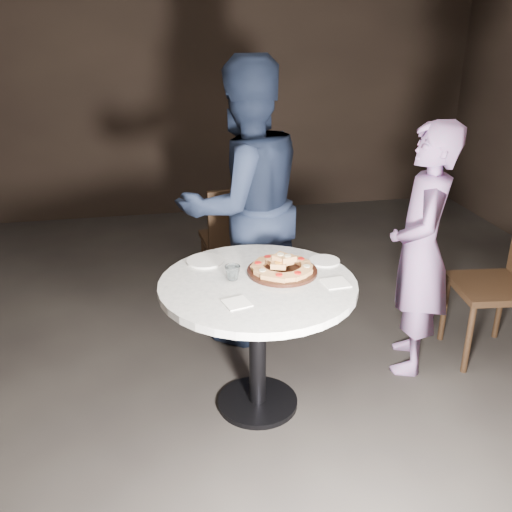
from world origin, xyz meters
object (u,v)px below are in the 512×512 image
Objects in this scene: serving_board at (282,271)px; focaccia_pile at (282,266)px; water_glass at (233,273)px; table at (258,306)px; chair_far at (234,235)px; diner_teal at (420,251)px; diner_navy at (244,206)px; chair_right at (509,276)px.

focaccia_pile is at bearing 108.73° from serving_board.
water_glass is (-0.28, -0.04, 0.03)m from serving_board.
chair_far is (0.08, 1.39, -0.11)m from table.
diner_teal is at bearing 13.33° from table.
water_glass is 0.82m from diner_navy.
water_glass is 1.86m from chair_right.
diner_navy is at bearing 96.44° from serving_board.
water_glass is at bearing -58.15° from diner_teal.
table is 3.99× the size of focaccia_pile.
chair_far is 0.60× the size of diner_teal.
chair_far is at bearing -119.00° from chair_right.
table is at bearing 65.74° from diner_navy.
serving_board is at bearing -78.16° from chair_right.
focaccia_pile reaches higher than table.
focaccia_pile is 0.35× the size of chair_right.
focaccia_pile is at bearing 7.69° from water_glass.
focaccia_pile is 1.57m from chair_right.
diner_navy is (0.20, 0.79, 0.11)m from water_glass.
table is at bearing -54.26° from diner_teal.
focaccia_pile is 0.92m from diner_teal.
chair_right is at bearing 140.18° from diner_navy.
water_glass is (-0.13, 0.05, 0.19)m from table.
table is at bearing -149.89° from serving_board.
table is at bearing -149.33° from focaccia_pile.
diner_navy reaches higher than serving_board.
water_glass reaches higher than serving_board.
chair_far reaches higher than serving_board.
serving_board is 0.39× the size of chair_right.
chair_right is (1.54, 0.15, -0.27)m from focaccia_pile.
chair_right is 0.67m from diner_teal.
water_glass is at bearing -77.88° from chair_right.
table is 0.24m from water_glass.
diner_teal reaches higher than water_glass.
diner_teal is (-0.63, 0.01, 0.22)m from chair_right.
diner_teal is (1.19, 0.20, -0.05)m from water_glass.
serving_board is at bearing -71.27° from focaccia_pile.
serving_board is 0.20× the size of diner_navy.
focaccia_pile is (-0.00, 0.00, 0.03)m from serving_board.
focaccia_pile reaches higher than serving_board.
table is 0.90m from diner_navy.
diner_navy is 1.21× the size of diner_teal.
water_glass reaches higher than table.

